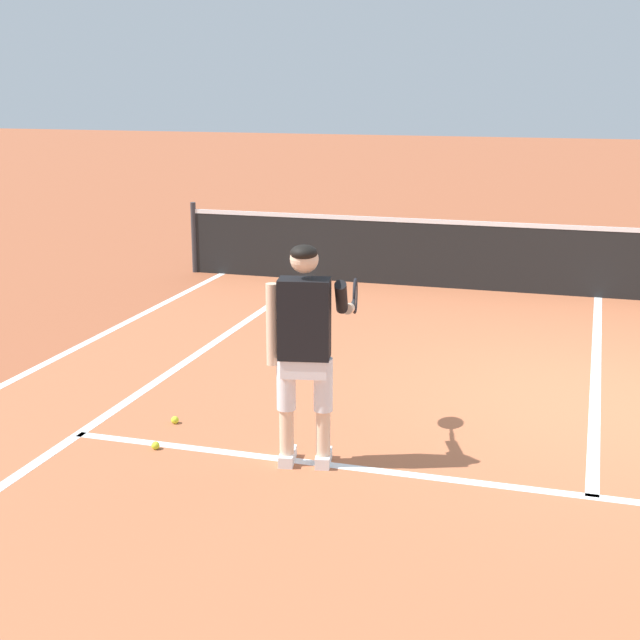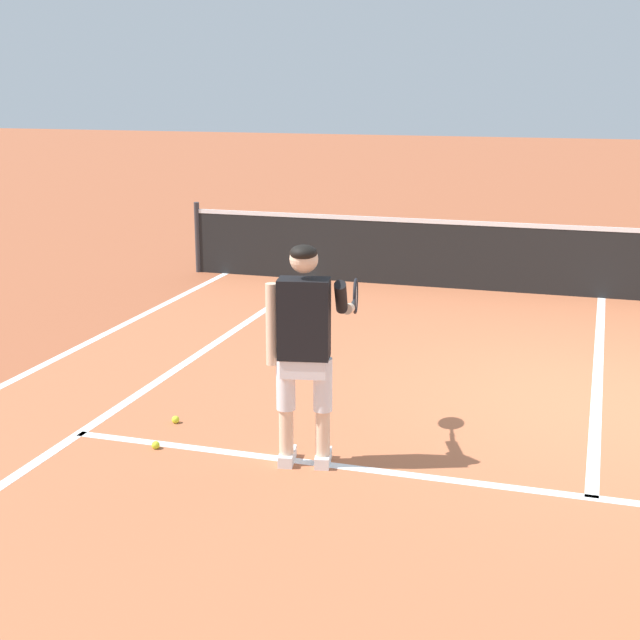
# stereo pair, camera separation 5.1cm
# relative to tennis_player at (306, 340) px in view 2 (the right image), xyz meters

# --- Properties ---
(ground_plane) EXTENTS (80.00, 80.00, 0.00)m
(ground_plane) POSITION_rel_tennis_player_xyz_m (2.12, 2.11, -0.99)
(ground_plane) COLOR #9E5133
(court_inner_surface) EXTENTS (10.98, 10.66, 0.00)m
(court_inner_surface) POSITION_rel_tennis_player_xyz_m (2.12, 1.29, -0.99)
(court_inner_surface) COLOR #B2603D
(court_inner_surface) RESTS_ON ground
(line_service) EXTENTS (8.23, 0.10, 0.01)m
(line_service) POSITION_rel_tennis_player_xyz_m (2.12, 0.02, -0.99)
(line_service) COLOR white
(line_service) RESTS_ON ground
(line_centre_service) EXTENTS (0.10, 6.40, 0.01)m
(line_centre_service) POSITION_rel_tennis_player_xyz_m (2.12, 3.22, -0.99)
(line_centre_service) COLOR white
(line_centre_service) RESTS_ON ground
(line_singles_left) EXTENTS (0.10, 10.26, 0.01)m
(line_singles_left) POSITION_rel_tennis_player_xyz_m (-2.00, 1.29, -0.99)
(line_singles_left) COLOR white
(line_singles_left) RESTS_ON ground
(line_doubles_left) EXTENTS (0.10, 10.26, 0.01)m
(line_doubles_left) POSITION_rel_tennis_player_xyz_m (-3.37, 1.29, -0.99)
(line_doubles_left) COLOR white
(line_doubles_left) RESTS_ON ground
(tennis_net) EXTENTS (11.96, 0.08, 1.07)m
(tennis_net) POSITION_rel_tennis_player_xyz_m (2.12, 6.42, -0.49)
(tennis_net) COLOR #333338
(tennis_net) RESTS_ON ground
(tennis_player) EXTENTS (0.59, 1.19, 1.71)m
(tennis_player) POSITION_rel_tennis_player_xyz_m (0.00, 0.00, 0.00)
(tennis_player) COLOR white
(tennis_player) RESTS_ON ground
(tennis_ball_near_feet) EXTENTS (0.07, 0.07, 0.07)m
(tennis_ball_near_feet) POSITION_rel_tennis_player_xyz_m (-1.34, 0.48, -0.96)
(tennis_ball_near_feet) COLOR #CCE02D
(tennis_ball_near_feet) RESTS_ON ground
(tennis_ball_by_baseline) EXTENTS (0.07, 0.07, 0.07)m
(tennis_ball_by_baseline) POSITION_rel_tennis_player_xyz_m (-1.24, -0.08, -0.96)
(tennis_ball_by_baseline) COLOR #CCE02D
(tennis_ball_by_baseline) RESTS_ON ground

